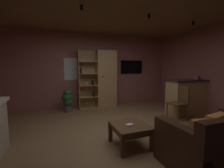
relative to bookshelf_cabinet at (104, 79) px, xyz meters
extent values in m
cube|color=olive|center=(-0.41, -2.40, -1.02)|extent=(6.25, 5.29, 0.02)
cube|color=#9E5B56|center=(-0.41, 0.27, 0.32)|extent=(6.37, 0.06, 2.65)
cube|color=#9E5B56|center=(2.74, -2.40, 0.32)|extent=(0.06, 5.29, 2.65)
cube|color=brown|center=(-0.41, -2.40, 1.66)|extent=(6.25, 5.29, 0.02)
cube|color=white|center=(-1.04, 0.24, 0.37)|extent=(0.64, 0.01, 0.76)
cube|color=tan|center=(0.09, -0.01, 0.01)|extent=(0.71, 0.38, 2.03)
cube|color=tan|center=(-0.59, 0.17, 0.01)|extent=(0.65, 0.02, 2.03)
cube|color=tan|center=(-0.91, -0.01, 0.01)|extent=(0.02, 0.38, 2.03)
sphere|color=black|center=(-0.09, -0.21, 0.11)|extent=(0.04, 0.04, 0.04)
cube|color=tan|center=(-0.59, -0.01, -1.00)|extent=(0.65, 0.38, 0.02)
cube|color=tan|center=(-0.59, -0.01, -0.60)|extent=(0.65, 0.38, 0.02)
cube|color=tan|center=(-0.59, -0.01, -0.19)|extent=(0.65, 0.38, 0.02)
cube|color=tan|center=(-0.59, -0.01, 0.21)|extent=(0.65, 0.38, 0.02)
cube|color=tan|center=(-0.59, -0.01, 0.62)|extent=(0.65, 0.38, 0.02)
cube|color=black|center=(-0.42, -0.06, -0.09)|extent=(0.05, 0.23, 0.19)
cube|color=beige|center=(-0.79, -0.06, 0.31)|extent=(0.05, 0.23, 0.18)
cube|color=brown|center=(-0.81, -0.06, 0.32)|extent=(0.04, 0.23, 0.20)
cube|color=#B22D2D|center=(-0.41, -0.06, -0.49)|extent=(0.04, 0.23, 0.20)
cube|color=#387247|center=(-0.41, -0.06, -0.49)|extent=(0.04, 0.23, 0.20)
sphere|color=beige|center=(-0.63, -0.01, -0.14)|extent=(0.10, 0.10, 0.10)
cube|color=tan|center=(2.26, -1.74, -0.50)|extent=(1.43, 0.52, 1.02)
cube|color=#2D2826|center=(2.26, -1.74, 0.04)|extent=(1.49, 0.58, 0.04)
cube|color=#995972|center=(2.49, -1.78, 0.11)|extent=(0.14, 0.14, 0.11)
cube|color=#382116|center=(0.56, -3.84, -0.80)|extent=(1.56, 0.90, 0.42)
cube|color=#382116|center=(-0.14, -3.84, -0.67)|extent=(0.16, 0.89, 0.67)
cube|color=#C67F33|center=(0.36, -3.84, -0.48)|extent=(0.46, 0.19, 0.34)
cube|color=tan|center=(0.58, -3.83, -0.50)|extent=(0.50, 0.29, 0.34)
cube|color=#C67F33|center=(0.58, -3.84, -0.45)|extent=(0.45, 0.22, 0.37)
cube|color=#AD3D2D|center=(0.26, -3.93, -0.45)|extent=(0.49, 0.28, 0.35)
cube|color=brown|center=(-0.41, -2.94, -0.63)|extent=(0.63, 0.68, 0.05)
cube|color=brown|center=(-0.41, -2.94, -0.70)|extent=(0.57, 0.61, 0.08)
cube|color=brown|center=(-0.68, -3.24, -0.83)|extent=(0.07, 0.07, 0.35)
cube|color=brown|center=(-0.13, -3.24, -0.83)|extent=(0.07, 0.07, 0.35)
cube|color=brown|center=(-0.68, -2.64, -0.83)|extent=(0.07, 0.07, 0.35)
cube|color=brown|center=(-0.13, -2.64, -0.83)|extent=(0.07, 0.07, 0.35)
cube|color=beige|center=(-0.44, -2.99, -0.59)|extent=(0.14, 0.11, 0.03)
cube|color=brown|center=(1.44, -2.11, -0.55)|extent=(0.48, 0.48, 0.04)
cube|color=brown|center=(1.62, -2.09, -0.31)|extent=(0.10, 0.40, 0.44)
cylinder|color=brown|center=(1.23, -1.96, -0.78)|extent=(0.04, 0.04, 0.46)
cylinder|color=brown|center=(1.28, -2.32, -0.78)|extent=(0.04, 0.04, 0.46)
cylinder|color=brown|center=(1.59, -1.91, -0.78)|extent=(0.04, 0.04, 0.46)
cylinder|color=brown|center=(1.64, -2.27, -0.78)|extent=(0.04, 0.04, 0.46)
cylinder|color=#4C4C51|center=(-1.30, -0.23, -0.91)|extent=(0.27, 0.27, 0.20)
sphere|color=#235B2D|center=(-1.29, -0.23, -0.69)|extent=(0.30, 0.30, 0.30)
sphere|color=#235B2D|center=(-1.32, -0.25, -0.52)|extent=(0.31, 0.31, 0.31)
sphere|color=#235B2D|center=(-1.30, -0.27, -0.37)|extent=(0.26, 0.26, 0.26)
cube|color=black|center=(1.23, 0.21, 0.45)|extent=(0.92, 0.05, 0.52)
cube|color=black|center=(1.23, 0.19, 0.45)|extent=(0.88, 0.01, 0.48)
cylinder|color=black|center=(-1.12, -2.22, 1.58)|extent=(0.07, 0.07, 0.09)
cylinder|color=black|center=(0.39, -2.25, 1.58)|extent=(0.07, 0.07, 0.09)
cylinder|color=black|center=(1.80, -2.16, 1.58)|extent=(0.07, 0.07, 0.09)
camera|label=1|loc=(-1.66, -5.40, 0.43)|focal=25.02mm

